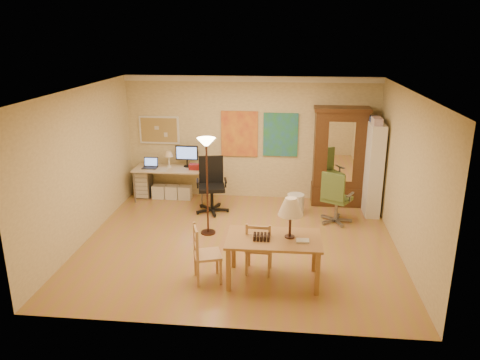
# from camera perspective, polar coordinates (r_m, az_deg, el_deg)

# --- Properties ---
(floor) EXTENTS (5.50, 5.50, 0.00)m
(floor) POSITION_cam_1_polar(r_m,az_deg,el_deg) (8.40, -0.12, -7.69)
(floor) COLOR #AA833C
(floor) RESTS_ON ground
(crown_molding) EXTENTS (5.50, 0.08, 0.12)m
(crown_molding) POSITION_cam_1_polar(r_m,az_deg,el_deg) (10.08, 1.37, 12.22)
(crown_molding) COLOR white
(crown_molding) RESTS_ON floor
(corkboard) EXTENTS (0.90, 0.04, 0.62)m
(corkboard) POSITION_cam_1_polar(r_m,az_deg,el_deg) (10.62, -9.82, 6.03)
(corkboard) COLOR #9F884A
(corkboard) RESTS_ON floor
(art_panel_left) EXTENTS (0.80, 0.04, 1.00)m
(art_panel_left) POSITION_cam_1_polar(r_m,az_deg,el_deg) (10.30, -0.07, 5.64)
(art_panel_left) COLOR yellow
(art_panel_left) RESTS_ON floor
(art_panel_right) EXTENTS (0.75, 0.04, 0.95)m
(art_panel_right) POSITION_cam_1_polar(r_m,az_deg,el_deg) (10.25, 4.97, 5.51)
(art_panel_right) COLOR teal
(art_panel_right) RESTS_ON floor
(dining_table) EXTENTS (1.40, 0.85, 1.31)m
(dining_table) POSITION_cam_1_polar(r_m,az_deg,el_deg) (6.91, 4.88, -6.01)
(dining_table) COLOR brown
(dining_table) RESTS_ON floor
(ladder_chair_back) EXTENTS (0.41, 0.40, 0.86)m
(ladder_chair_back) POSITION_cam_1_polar(r_m,az_deg,el_deg) (7.28, 2.31, -8.37)
(ladder_chair_back) COLOR #AF7150
(ladder_chair_back) RESTS_ON floor
(ladder_chair_left) EXTENTS (0.50, 0.51, 0.89)m
(ladder_chair_left) POSITION_cam_1_polar(r_m,az_deg,el_deg) (7.08, -4.22, -9.13)
(ladder_chair_left) COLOR #AF7150
(ladder_chair_left) RESTS_ON floor
(torchiere_lamp) EXTENTS (0.33, 0.33, 1.82)m
(torchiere_lamp) POSITION_cam_1_polar(r_m,az_deg,el_deg) (8.32, -4.10, 2.71)
(torchiere_lamp) COLOR #3B2017
(torchiere_lamp) RESTS_ON floor
(computer_desk) EXTENTS (1.59, 0.70, 1.20)m
(computer_desk) POSITION_cam_1_polar(r_m,az_deg,el_deg) (10.51, -8.22, 0.01)
(computer_desk) COLOR tan
(computer_desk) RESTS_ON floor
(office_chair_black) EXTENTS (0.70, 0.70, 1.14)m
(office_chair_black) POSITION_cam_1_polar(r_m,az_deg,el_deg) (9.74, -3.45, -2.12)
(office_chair_black) COLOR black
(office_chair_black) RESTS_ON floor
(office_chair_green) EXTENTS (0.65, 0.66, 1.06)m
(office_chair_green) POSITION_cam_1_polar(r_m,az_deg,el_deg) (9.33, 11.55, -3.51)
(office_chair_green) COLOR slate
(office_chair_green) RESTS_ON floor
(drawer_cart) EXTENTS (0.32, 0.38, 0.63)m
(drawer_cart) POSITION_cam_1_polar(r_m,az_deg,el_deg) (10.79, -11.65, -0.39)
(drawer_cart) COLOR slate
(drawer_cart) RESTS_ON floor
(armoire) EXTENTS (1.15, 0.54, 2.11)m
(armoire) POSITION_cam_1_polar(r_m,az_deg,el_deg) (10.21, 11.95, 2.06)
(armoire) COLOR #3C1C10
(armoire) RESTS_ON floor
(bookshelf) EXTENTS (0.28, 0.75, 1.87)m
(bookshelf) POSITION_cam_1_polar(r_m,az_deg,el_deg) (9.83, 15.93, 1.26)
(bookshelf) COLOR white
(bookshelf) RESTS_ON floor
(wastebin) EXTENTS (0.35, 0.35, 0.43)m
(wastebin) POSITION_cam_1_polar(r_m,az_deg,el_deg) (9.64, 6.78, -2.98)
(wastebin) COLOR silver
(wastebin) RESTS_ON floor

